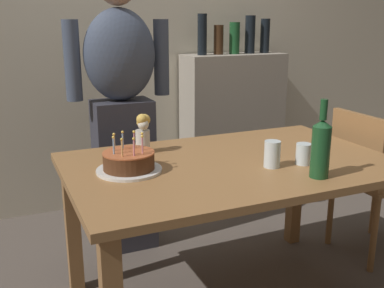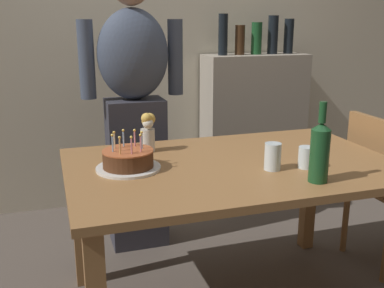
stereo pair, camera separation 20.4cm
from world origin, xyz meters
name	(u,v)px [view 1 (the left image)]	position (x,y,z in m)	size (l,w,h in m)	color
back_wall	(132,29)	(0.00, 1.55, 1.30)	(5.20, 0.10, 2.60)	beige
dining_table	(231,181)	(0.00, 0.00, 0.64)	(1.50, 0.96, 0.74)	olive
birthday_cake	(129,162)	(-0.47, 0.05, 0.78)	(0.28, 0.28, 0.17)	white
water_glass_near	(272,154)	(0.13, -0.14, 0.80)	(0.07, 0.07, 0.12)	silver
water_glass_far	(303,154)	(0.28, -0.16, 0.79)	(0.07, 0.07, 0.10)	silver
wine_bottle	(321,147)	(0.23, -0.33, 0.87)	(0.08, 0.08, 0.33)	#194723
flower_vase	(143,131)	(-0.33, 0.30, 0.85)	(0.08, 0.08, 0.20)	silver
person_man_bearded	(122,108)	(-0.30, 0.79, 0.87)	(0.61, 0.27, 1.66)	#33333D
dining_chair	(368,173)	(0.96, 0.11, 0.52)	(0.42, 0.42, 0.87)	olive
shelf_cabinet	(232,123)	(0.73, 1.33, 0.58)	(0.79, 0.30, 1.41)	#9E9384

